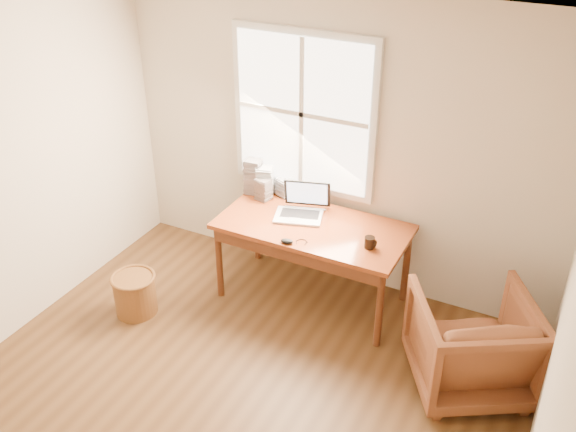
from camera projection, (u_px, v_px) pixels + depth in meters
name	position (u px, v px, depth m)	size (l,w,h in m)	color
room_shell	(197.00, 268.00, 3.84)	(4.04, 4.54, 2.64)	brown
desk	(313.00, 227.00, 5.39)	(1.60, 0.80, 0.04)	brown
armchair	(472.00, 343.00, 4.65)	(0.82, 0.84, 0.76)	brown
wicker_stool	(135.00, 295.00, 5.49)	(0.35, 0.35, 0.35)	brown
laptop	(299.00, 200.00, 5.40)	(0.45, 0.47, 0.33)	silver
mouse	(287.00, 241.00, 5.12)	(0.10, 0.06, 0.03)	black
coffee_mug	(370.00, 242.00, 5.05)	(0.08, 0.08, 0.09)	black
cd_stack_a	(265.00, 182.00, 5.76)	(0.14, 0.13, 0.28)	silver
cd_stack_b	(263.00, 189.00, 5.72)	(0.13, 0.11, 0.20)	#2A2B30
cd_stack_c	(254.00, 176.00, 5.80)	(0.15, 0.13, 0.33)	#9C9CA9
cd_stack_d	(284.00, 187.00, 5.79)	(0.13, 0.12, 0.17)	#A8ACB3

